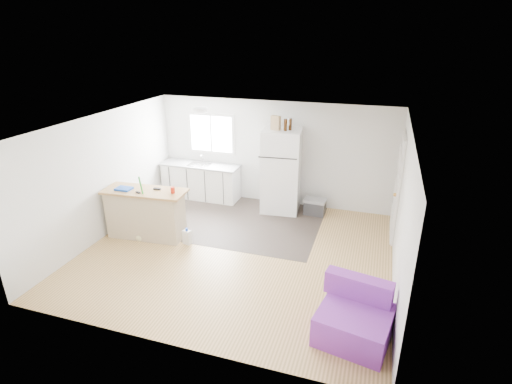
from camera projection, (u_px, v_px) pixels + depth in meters
room at (236, 192)px, 6.98m from camera, size 5.51×5.01×2.41m
vinyl_zone at (226, 218)px, 8.74m from camera, size 4.05×2.50×0.00m
window at (211, 134)px, 9.48m from camera, size 1.18×0.06×0.98m
interior_door at (398, 188)px, 7.65m from camera, size 0.11×0.92×2.10m
ceiling_fixture at (200, 110)px, 7.94m from camera, size 0.30×0.30×0.07m
kitchen_cabinets at (201, 181)px, 9.70m from camera, size 1.92×0.61×1.13m
peninsula at (146, 213)px, 7.82m from camera, size 1.65×0.73×0.99m
refrigerator at (281, 171)px, 8.85m from camera, size 0.89×0.86×1.87m
cooler at (315, 207)px, 8.89m from camera, size 0.49×0.35×0.36m
purple_seat at (355, 319)px, 5.29m from camera, size 1.06×1.02×0.75m
cleaner_jug at (187, 237)px, 7.66m from camera, size 0.17×0.14×0.33m
mop at (141, 229)px, 7.76m from camera, size 0.25×0.38×1.37m
red_cup at (173, 190)px, 7.48m from camera, size 0.09×0.09×0.12m
blue_tray at (124, 189)px, 7.66m from camera, size 0.30×0.22×0.04m
tool_a at (157, 189)px, 7.66m from camera, size 0.14×0.06×0.03m
tool_b at (138, 192)px, 7.50m from camera, size 0.11×0.07×0.03m
cardboard_box at (276, 123)px, 8.40m from camera, size 0.22×0.15×0.30m
bottle_left at (285, 125)px, 8.34m from camera, size 0.08×0.08×0.25m
bottle_right at (290, 124)px, 8.40m from camera, size 0.09×0.09×0.25m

